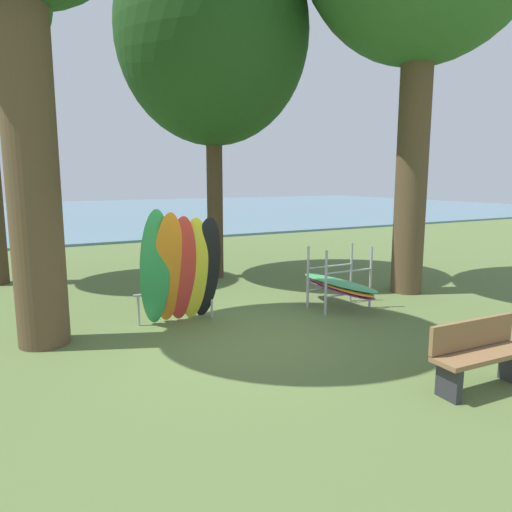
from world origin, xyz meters
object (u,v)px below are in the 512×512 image
leaning_board_pile (180,271)px  park_bench (479,353)px  tree_mid_behind (213,33)px  board_storage_rack (339,285)px

leaning_board_pile → park_bench: (2.39, -4.12, -0.55)m
tree_mid_behind → board_storage_rack: (0.96, -3.95, -5.60)m
board_storage_rack → park_bench: (-0.80, -3.79, -0.02)m
park_bench → leaning_board_pile: bearing=120.1°
tree_mid_behind → board_storage_rack: bearing=-76.3°
park_bench → tree_mid_behind: bearing=91.2°
tree_mid_behind → board_storage_rack: tree_mid_behind is taller
leaning_board_pile → board_storage_rack: bearing=-5.9°
leaning_board_pile → park_bench: bearing=-59.9°
leaning_board_pile → board_storage_rack: size_ratio=0.99×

